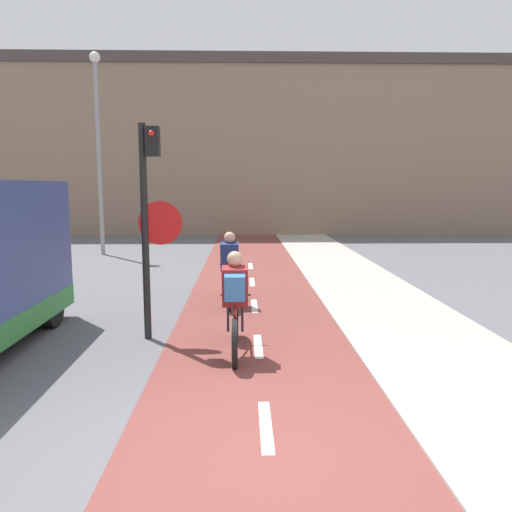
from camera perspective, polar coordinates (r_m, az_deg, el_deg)
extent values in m
plane|color=#5B5B60|center=(4.79, 1.42, -21.76)|extent=(120.00, 120.00, 0.00)
cube|color=brown|center=(4.78, 1.42, -21.66)|extent=(2.78, 60.00, 0.02)
cube|color=white|center=(5.22, 1.13, -18.83)|extent=(0.12, 1.10, 0.00)
cube|color=white|center=(7.53, 0.25, -10.23)|extent=(0.12, 1.10, 0.00)
cube|color=white|center=(9.94, -0.19, -5.73)|extent=(0.12, 1.10, 0.00)
cube|color=white|center=(12.38, -0.45, -2.99)|extent=(0.12, 1.10, 0.00)
cube|color=white|center=(14.84, -0.63, -1.16)|extent=(0.12, 1.10, 0.00)
cube|color=#89705B|center=(26.74, -1.04, 11.52)|extent=(60.00, 5.00, 8.07)
cube|color=#473D38|center=(27.34, -1.06, 20.53)|extent=(60.00, 5.20, 0.50)
cylinder|color=black|center=(7.83, -12.56, 2.49)|extent=(0.11, 0.11, 3.31)
cube|color=black|center=(7.79, -11.73, 12.69)|extent=(0.20, 0.20, 0.44)
sphere|color=red|center=(7.69, -11.90, 13.57)|extent=(0.09, 0.09, 0.09)
cone|color=red|center=(7.76, -10.90, 3.72)|extent=(0.67, 0.01, 0.67)
cone|color=silver|center=(7.77, -10.90, 3.73)|extent=(0.60, 0.02, 0.60)
cylinder|color=gray|center=(18.23, -17.49, 10.42)|extent=(0.14, 0.14, 6.54)
sphere|color=silver|center=(18.70, -17.95, 20.80)|extent=(0.36, 0.36, 0.36)
cylinder|color=black|center=(6.67, -2.44, -9.93)|extent=(0.07, 0.65, 0.65)
cylinder|color=black|center=(7.73, -2.31, -7.41)|extent=(0.07, 0.65, 0.65)
cylinder|color=maroon|center=(7.35, -2.35, -6.84)|extent=(0.04, 0.70, 0.41)
cylinder|color=maroon|center=(6.85, -2.42, -7.80)|extent=(0.04, 0.37, 0.43)
cylinder|color=maroon|center=(7.14, -2.38, -5.61)|extent=(0.04, 1.03, 0.07)
cylinder|color=maroon|center=(6.87, -2.41, -9.46)|extent=(0.04, 0.42, 0.05)
cylinder|color=black|center=(7.63, -2.33, -4.46)|extent=(0.46, 0.03, 0.03)
cube|color=maroon|center=(6.96, -2.41, -3.48)|extent=(0.36, 0.31, 0.59)
sphere|color=tan|center=(6.93, -2.42, -0.34)|extent=(0.22, 0.22, 0.22)
cylinder|color=#232328|center=(7.02, -3.22, -7.00)|extent=(0.04, 0.07, 0.41)
cylinder|color=#232328|center=(7.02, -1.57, -7.00)|extent=(0.04, 0.07, 0.41)
cube|color=#3370B2|center=(6.77, -2.44, -3.61)|extent=(0.28, 0.23, 0.39)
cylinder|color=black|center=(9.55, -3.08, -4.44)|extent=(0.07, 0.65, 0.65)
cylinder|color=black|center=(10.63, -2.92, -3.17)|extent=(0.07, 0.65, 0.65)
cylinder|color=maroon|center=(10.26, -2.97, -2.60)|extent=(0.04, 0.70, 0.40)
cylinder|color=maroon|center=(9.76, -3.05, -3.05)|extent=(0.04, 0.36, 0.43)
cylinder|color=maroon|center=(10.06, -3.00, -1.64)|extent=(0.04, 1.02, 0.07)
cylinder|color=maroon|center=(9.76, -3.04, -4.22)|extent=(0.04, 0.42, 0.05)
cylinder|color=black|center=(10.55, -2.93, -1.00)|extent=(0.46, 0.03, 0.03)
cube|color=navy|center=(9.89, -3.03, -0.07)|extent=(0.36, 0.31, 0.59)
sphere|color=tan|center=(9.89, -3.04, 2.14)|extent=(0.22, 0.22, 0.22)
cylinder|color=#232328|center=(9.93, -3.60, -2.57)|extent=(0.04, 0.07, 0.41)
cylinder|color=#232328|center=(9.93, -2.44, -2.57)|extent=(0.04, 0.07, 0.41)
cube|color=black|center=(10.02, -26.30, 3.52)|extent=(1.91, 0.04, 0.70)
cylinder|color=black|center=(9.16, -22.30, -5.41)|extent=(0.18, 0.70, 0.70)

